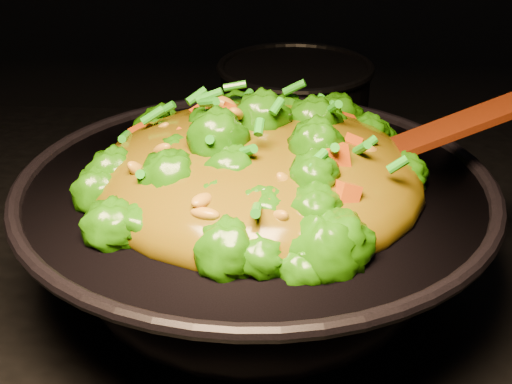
# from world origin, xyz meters

# --- Properties ---
(wok) EXTENTS (0.62, 0.62, 0.13)m
(wok) POSITION_xyz_m (-0.05, -0.08, 0.97)
(wok) COLOR black
(wok) RESTS_ON stovetop
(stir_fry) EXTENTS (0.39, 0.39, 0.11)m
(stir_fry) POSITION_xyz_m (-0.05, -0.08, 1.09)
(stir_fry) COLOR #1E5F06
(stir_fry) RESTS_ON wok
(spatula) EXTENTS (0.26, 0.07, 0.11)m
(spatula) POSITION_xyz_m (0.13, -0.05, 1.08)
(spatula) COLOR #361604
(spatula) RESTS_ON wok
(back_pot) EXTENTS (0.29, 0.29, 0.13)m
(back_pot) POSITION_xyz_m (-0.02, 0.32, 0.96)
(back_pot) COLOR black
(back_pot) RESTS_ON stovetop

